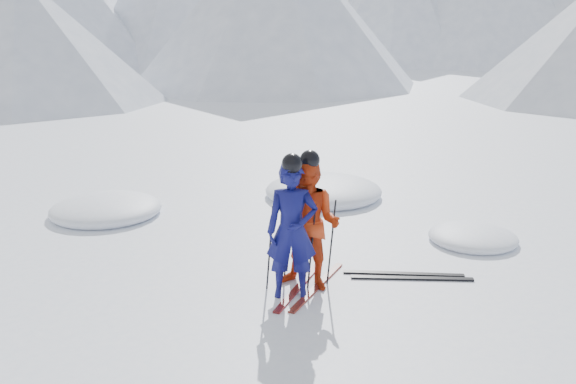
{
  "coord_description": "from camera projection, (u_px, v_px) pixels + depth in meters",
  "views": [
    {
      "loc": [
        -1.13,
        -7.92,
        3.5
      ],
      "look_at": [
        -1.64,
        0.5,
        1.1
      ],
      "focal_mm": 38.0,
      "sensor_mm": 36.0,
      "label": 1
    }
  ],
  "objects": [
    {
      "name": "ground",
      "position": [
        403.0,
        280.0,
        8.49
      ],
      "size": [
        160.0,
        160.0,
        0.0
      ],
      "primitive_type": "plane",
      "color": "white",
      "rests_on": "ground"
    },
    {
      "name": "skier_blue",
      "position": [
        292.0,
        231.0,
        7.77
      ],
      "size": [
        0.68,
        0.46,
        1.8
      ],
      "primitive_type": "imported",
      "rotation": [
        0.0,
        0.0,
        0.05
      ],
      "color": "#0D0F52",
      "rests_on": "ground"
    },
    {
      "name": "skier_red",
      "position": [
        309.0,
        225.0,
        8.01
      ],
      "size": [
        1.05,
        0.93,
        1.79
      ],
      "primitive_type": "imported",
      "rotation": [
        0.0,
        0.0,
        -0.34
      ],
      "color": "red",
      "rests_on": "ground"
    },
    {
      "name": "pole_blue_left",
      "position": [
        270.0,
        248.0,
        8.01
      ],
      "size": [
        0.12,
        0.08,
        1.2
      ],
      "primitive_type": "cylinder",
      "rotation": [
        0.05,
        0.08,
        0.0
      ],
      "color": "black",
      "rests_on": "ground"
    },
    {
      "name": "pole_blue_right",
      "position": [
        312.0,
        246.0,
        8.07
      ],
      "size": [
        0.12,
        0.07,
        1.2
      ],
      "primitive_type": "cylinder",
      "rotation": [
        -0.04,
        0.08,
        0.0
      ],
      "color": "black",
      "rests_on": "ground"
    },
    {
      "name": "pole_red_left",
      "position": [
        288.0,
        239.0,
        8.35
      ],
      "size": [
        0.12,
        0.09,
        1.19
      ],
      "primitive_type": "cylinder",
      "rotation": [
        0.06,
        0.08,
        0.0
      ],
      "color": "black",
      "rests_on": "ground"
    },
    {
      "name": "pole_red_right",
      "position": [
        331.0,
        242.0,
        8.22
      ],
      "size": [
        0.12,
        0.08,
        1.19
      ],
      "primitive_type": "cylinder",
      "rotation": [
        -0.05,
        0.08,
        0.0
      ],
      "color": "black",
      "rests_on": "ground"
    },
    {
      "name": "ski_worn_left",
      "position": [
        300.0,
        286.0,
        8.26
      ],
      "size": [
        0.6,
        1.65,
        0.03
      ],
      "primitive_type": "cube",
      "rotation": [
        0.0,
        0.0,
        -0.31
      ],
      "color": "black",
      "rests_on": "ground"
    },
    {
      "name": "ski_worn_right",
      "position": [
        317.0,
        286.0,
        8.24
      ],
      "size": [
        0.71,
        1.61,
        0.03
      ],
      "primitive_type": "cube",
      "rotation": [
        0.0,
        0.0,
        -0.38
      ],
      "color": "black",
      "rests_on": "ground"
    },
    {
      "name": "ski_loose_a",
      "position": [
        403.0,
        274.0,
        8.64
      ],
      "size": [
        1.7,
        0.13,
        0.03
      ],
      "primitive_type": "cube",
      "rotation": [
        0.0,
        0.0,
        1.55
      ],
      "color": "black",
      "rests_on": "ground"
    },
    {
      "name": "ski_loose_b",
      "position": [
        412.0,
        278.0,
        8.49
      ],
      "size": [
        1.7,
        0.11,
        0.03
      ],
      "primitive_type": "cube",
      "rotation": [
        0.0,
        0.0,
        1.58
      ],
      "color": "black",
      "rests_on": "ground"
    },
    {
      "name": "snow_lumps",
      "position": [
        267.0,
        207.0,
        11.79
      ],
      "size": [
        8.22,
        4.39,
        0.52
      ],
      "color": "white",
      "rests_on": "ground"
    }
  ]
}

